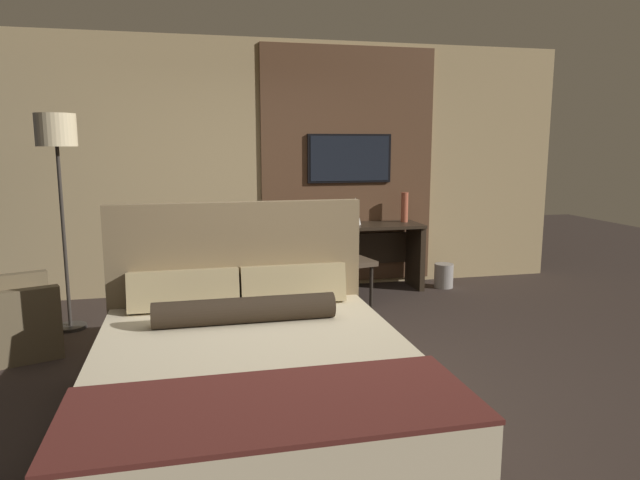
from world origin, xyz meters
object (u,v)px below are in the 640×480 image
Objects in this scene: desk at (354,246)px; armchair_by_window at (4,320)px; floor_lamp at (57,149)px; desk_chair at (340,252)px; book at (319,224)px; bed at (254,377)px; vase_short at (355,211)px; vase_tall at (405,207)px; tv at (350,158)px; waste_bin at (444,276)px.

armchair_by_window is (-3.29, -1.33, -0.22)m from desk.
desk_chair is at bearing 5.59° from floor_lamp.
armchair_by_window is 3.23m from book.
bed is 2.43× the size of desk_chair.
bed is 3.36m from vase_short.
tv is at bearing 166.46° from vase_tall.
armchair_by_window is 0.48× the size of floor_lamp.
floor_lamp is (0.38, 0.56, 1.34)m from armchair_by_window.
bed is at bearing -152.33° from armchair_by_window.
desk_chair is 0.48× the size of floor_lamp.
waste_bin is at bearing -94.71° from armchair_by_window.
desk_chair is 0.61m from book.
vase_short is at bearing -76.64° from desk.
vase_tall is at bearing 5.37° from desk.
tv is 0.62m from vase_short.
tv is 3.83m from armchair_by_window.
armchair_by_window is at bearing -177.16° from desk_chair.
waste_bin is at bearing -6.62° from book.
waste_bin is at bearing -7.28° from desk.
armchair_by_window is (-2.98, -0.81, -0.27)m from desk_chair.
floor_lamp is at bearing -161.33° from tv.
floor_lamp reaches higher than tv.
tv reaches higher than desk.
book is at bearing -178.65° from vase_tall.
bed reaches higher than vase_tall.
vase_short is at bearing -7.39° from book.
tv reaches higher than waste_bin.
vase_tall is 0.92m from waste_bin.
bed is 1.45× the size of desk.
armchair_by_window is at bearing 137.78° from bed.
desk_chair is 2.65× the size of vase_tall.
vase_short is at bearing 14.52° from floor_lamp.
tv is at bearing 18.67° from floor_lamp.
bed is 3.74m from vase_tall.
desk is at bearing 46.97° from desk_chair.
bed is 2.26× the size of tv.
vase_tall is at bearing 55.13° from bed.
desk_chair is at bearing -164.29° from waste_bin.
vase_tall is 1.23× the size of waste_bin.
floor_lamp reaches higher than bed.
tv is at bearing 23.38° from book.
vase_tall is at bearing -13.54° from tv.
waste_bin is at bearing -24.20° from vase_tall.
vase_tall is at bearing 13.25° from floor_lamp.
tv is (1.48, 3.18, 1.19)m from bed.
armchair_by_window is at bearing -123.92° from floor_lamp.
desk is 1.67× the size of desk_chair.
bed reaches higher than armchair_by_window.
armchair_by_window is 3.60m from vase_short.
vase_short reaches higher than desk.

